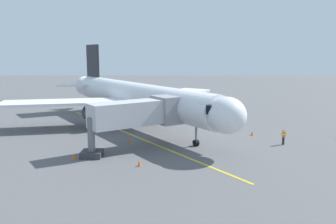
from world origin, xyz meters
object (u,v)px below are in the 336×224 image
Objects in this scene: ground_crew_marshaller at (283,137)px; safety_cone_wing_starboard at (139,163)px; airplane at (135,97)px; safety_cone_nose_right at (252,133)px; safety_cone_nose_left at (130,141)px; safety_cone_wing_port at (74,157)px; jet_bridge at (142,114)px.

ground_crew_marshaller reaches higher than safety_cone_wing_starboard.
airplane is 64.16× the size of safety_cone_nose_right.
safety_cone_nose_right is 1.00× the size of safety_cone_wing_starboard.
safety_cone_wing_starboard is (12.87, 12.15, 0.00)m from safety_cone_nose_right.
safety_cone_nose_left is at bearing 92.36° from airplane.
ground_crew_marshaller is 22.50m from safety_cone_wing_port.
jet_bridge is at bearing 6.11° from ground_crew_marshaller.
safety_cone_wing_starboard is (-6.44, 1.97, 0.00)m from safety_cone_wing_port.
safety_cone_nose_left is 7.62m from safety_cone_wing_port.
safety_cone_wing_starboard is at bearing 102.63° from safety_cone_nose_left.
jet_bridge is 19.06× the size of safety_cone_nose_right.
safety_cone_nose_right is at bearing -152.22° from safety_cone_wing_port.
airplane is at bearing -31.34° from ground_crew_marshaller.
ground_crew_marshaller is 3.11× the size of safety_cone_wing_starboard.
airplane reaches higher than ground_crew_marshaller.
airplane is at bearing -83.11° from safety_cone_wing_starboard.
ground_crew_marshaller is at bearing 148.66° from airplane.
safety_cone_nose_left is (17.10, -0.29, -0.61)m from ground_crew_marshaller.
airplane is 3.37× the size of jet_bridge.
safety_cone_wing_starboard is at bearing 96.89° from airplane.
ground_crew_marshaller reaches higher than safety_cone_nose_left.
jet_bridge reaches higher than safety_cone_wing_port.
safety_cone_nose_right is at bearing -136.65° from safety_cone_wing_starboard.
ground_crew_marshaller reaches higher than safety_cone_nose_right.
jet_bridge is 15.92m from ground_crew_marshaller.
ground_crew_marshaller is 3.11× the size of safety_cone_nose_left.
safety_cone_nose_right is (-15.09, 6.25, -3.73)m from airplane.
ground_crew_marshaller is (-15.57, -1.67, -2.88)m from jet_bridge.
airplane reaches higher than safety_cone_wing_port.
jet_bridge is at bearing 128.05° from safety_cone_nose_left.
safety_cone_nose_left is at bearing -0.96° from ground_crew_marshaller.
ground_crew_marshaller is at bearing -153.21° from safety_cone_wing_starboard.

